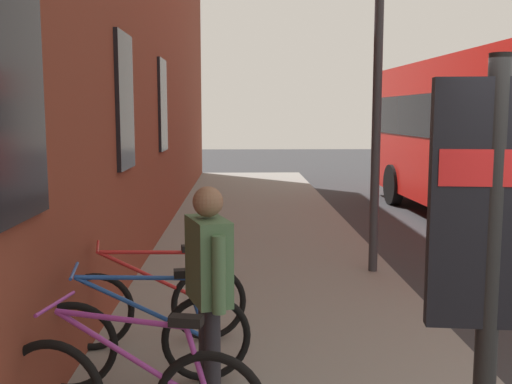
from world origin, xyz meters
The scene contains 8 objects.
ground centered at (6.00, -1.00, 0.00)m, with size 60.00×60.00×0.00m, color #2D2D30.
sidewalk_pavement centered at (8.00, 1.75, 0.06)m, with size 24.00×3.50×0.12m, color gray.
bicycle_by_door centered at (2.80, 2.89, 0.51)m, with size 0.48×1.76×0.97m.
bicycle_nearest_sign centered at (3.66, 2.91, 0.51)m, with size 0.55×1.74×0.97m.
transit_info_sign centered at (0.80, 1.00, 1.72)m, with size 0.15×0.56×2.40m.
city_bus centered at (9.70, -3.00, 1.92)m, with size 10.59×2.94×3.35m.
pedestrian_by_facade centered at (2.44, 2.34, 1.12)m, with size 0.60×0.37×1.64m.
street_lamp centered at (6.27, 0.30, 3.04)m, with size 0.28×0.28×4.90m.
Camera 1 is at (-1.77, 2.10, 2.27)m, focal length 42.49 mm.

